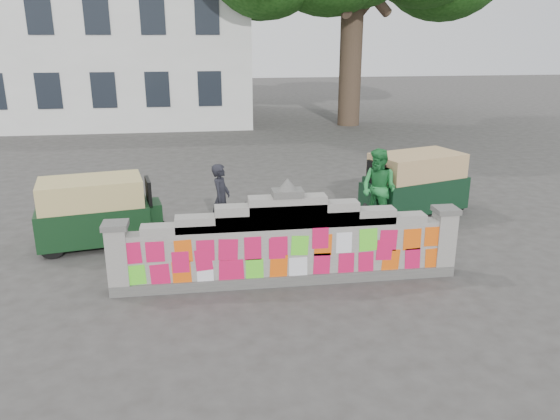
{
  "coord_description": "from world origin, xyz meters",
  "views": [
    {
      "loc": [
        -1.46,
        -9.2,
        4.43
      ],
      "look_at": [
        0.01,
        1.0,
        1.1
      ],
      "focal_mm": 35.0,
      "sensor_mm": 36.0,
      "label": 1
    }
  ],
  "objects_px": {
    "cyclist_bike": "(222,224)",
    "rickshaw_right": "(414,183)",
    "pedestrian": "(379,189)",
    "cyclist_rider": "(222,210)",
    "rickshaw_left": "(96,211)"
  },
  "relations": [
    {
      "from": "cyclist_bike",
      "to": "rickshaw_right",
      "type": "relative_size",
      "value": 0.6
    },
    {
      "from": "cyclist_bike",
      "to": "pedestrian",
      "type": "bearing_deg",
      "value": -62.6
    },
    {
      "from": "cyclist_rider",
      "to": "pedestrian",
      "type": "distance_m",
      "value": 3.79
    },
    {
      "from": "rickshaw_right",
      "to": "cyclist_rider",
      "type": "bearing_deg",
      "value": -0.67
    },
    {
      "from": "cyclist_rider",
      "to": "rickshaw_left",
      "type": "height_order",
      "value": "cyclist_rider"
    },
    {
      "from": "pedestrian",
      "to": "cyclist_bike",
      "type": "bearing_deg",
      "value": -116.56
    },
    {
      "from": "rickshaw_left",
      "to": "rickshaw_right",
      "type": "xyz_separation_m",
      "value": [
        7.64,
        1.13,
        0.04
      ]
    },
    {
      "from": "pedestrian",
      "to": "rickshaw_left",
      "type": "bearing_deg",
      "value": -123.79
    },
    {
      "from": "cyclist_rider",
      "to": "pedestrian",
      "type": "height_order",
      "value": "pedestrian"
    },
    {
      "from": "rickshaw_right",
      "to": "pedestrian",
      "type": "bearing_deg",
      "value": 18.42
    },
    {
      "from": "cyclist_bike",
      "to": "cyclist_rider",
      "type": "distance_m",
      "value": 0.32
    },
    {
      "from": "cyclist_bike",
      "to": "rickshaw_right",
      "type": "height_order",
      "value": "rickshaw_right"
    },
    {
      "from": "rickshaw_left",
      "to": "rickshaw_right",
      "type": "distance_m",
      "value": 7.73
    },
    {
      "from": "rickshaw_left",
      "to": "cyclist_bike",
      "type": "bearing_deg",
      "value": -18.52
    },
    {
      "from": "cyclist_bike",
      "to": "cyclist_rider",
      "type": "xyz_separation_m",
      "value": [
        0.0,
        0.0,
        0.32
      ]
    }
  ]
}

